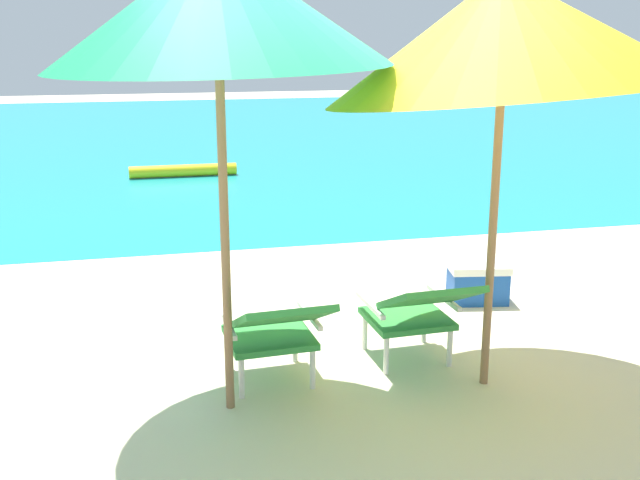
{
  "coord_description": "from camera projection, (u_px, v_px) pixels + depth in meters",
  "views": [
    {
      "loc": [
        -1.16,
        -4.47,
        2.12
      ],
      "look_at": [
        0.0,
        0.44,
        0.75
      ],
      "focal_mm": 43.15,
      "sensor_mm": 36.0,
      "label": 1
    }
  ],
  "objects": [
    {
      "name": "lounge_chair_left",
      "position": [
        275.0,
        329.0,
        4.59
      ],
      "size": [
        0.58,
        0.9,
        0.68
      ],
      "color": "#338E3D",
      "rests_on": "ground_plane"
    },
    {
      "name": "ground_plane",
      "position": [
        248.0,
        224.0,
        8.77
      ],
      "size": [
        40.0,
        40.0,
        0.0
      ],
      "primitive_type": "plane",
      "color": "beige"
    },
    {
      "name": "swim_buoy",
      "position": [
        183.0,
        171.0,
        11.6
      ],
      "size": [
        1.6,
        0.18,
        0.18
      ],
      "primitive_type": "cylinder",
      "rotation": [
        0.0,
        1.57,
        0.0
      ],
      "color": "yellow",
      "rests_on": "ocean_band"
    },
    {
      "name": "cooler_box",
      "position": [
        478.0,
        282.0,
        6.22
      ],
      "size": [
        0.52,
        0.4,
        0.32
      ],
      "color": "#194CA5",
      "rests_on": "ground_plane"
    },
    {
      "name": "lounge_chair_right",
      "position": [
        418.0,
        309.0,
        4.91
      ],
      "size": [
        0.57,
        0.9,
        0.68
      ],
      "color": "#338E3D",
      "rests_on": "ground_plane"
    },
    {
      "name": "beach_umbrella_right",
      "position": [
        505.0,
        34.0,
        4.25
      ],
      "size": [
        2.95,
        2.94,
        2.54
      ],
      "color": "olive",
      "rests_on": "ground_plane"
    },
    {
      "name": "ocean_band",
      "position": [
        195.0,
        136.0,
        16.23
      ],
      "size": [
        40.0,
        18.0,
        0.01
      ],
      "primitive_type": "cube",
      "color": "teal",
      "rests_on": "ground_plane"
    },
    {
      "name": "beach_umbrella_left",
      "position": [
        217.0,
        6.0,
        3.9
      ],
      "size": [
        2.31,
        2.3,
        2.58
      ],
      "color": "olive",
      "rests_on": "ground_plane"
    }
  ]
}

